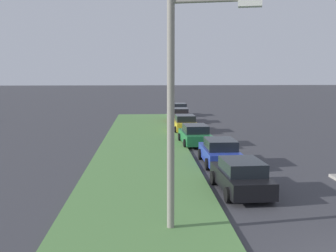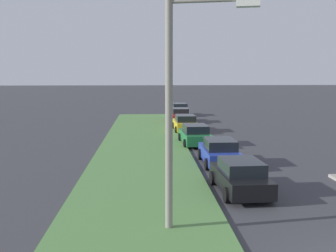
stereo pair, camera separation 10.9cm
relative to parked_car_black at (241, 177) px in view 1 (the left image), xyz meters
The scene contains 8 objects.
grass_median 4.98m from the parked_car_black, 59.75° to the left, with size 60.00×6.00×0.12m, color #517F42.
parked_car_black is the anchor object (origin of this frame).
parked_car_blue 5.52m from the parked_car_black, ahead, with size 4.31×2.05×1.47m.
parked_car_green 11.91m from the parked_car_black, ahead, with size 4.39×2.19×1.47m.
parked_car_yellow 18.62m from the parked_car_black, ahead, with size 4.35×2.11×1.47m.
parked_car_red 25.40m from the parked_car_black, ahead, with size 4.34×2.09×1.47m.
parked_car_white 32.03m from the parked_car_black, ahead, with size 4.40×2.21×1.47m.
streetlight 6.35m from the parked_car_black, 145.02° to the left, with size 0.98×2.83×7.50m.
Camera 1 is at (-9.76, 6.26, 5.22)m, focal length 44.35 mm.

